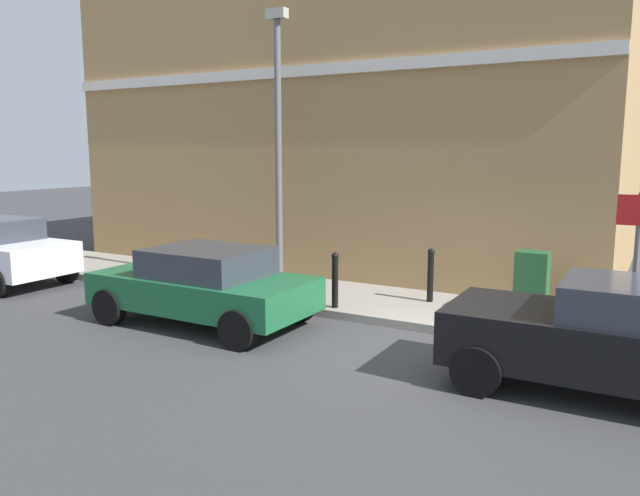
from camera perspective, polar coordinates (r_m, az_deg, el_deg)
name	(u,v)px	position (r m, az deg, el deg)	size (l,w,h in m)	color
ground	(446,352)	(9.72, 11.55, -9.41)	(80.00, 80.00, 0.00)	#38383A
sidewalk	(219,282)	(14.23, -9.35, -3.12)	(2.42, 30.00, 0.15)	gray
corner_building	(368,117)	(17.69, 4.44, 11.96)	(8.06, 13.50, 7.90)	#9E7A4C
car_black	(636,340)	(8.49, 27.18, -7.58)	(1.83, 4.49, 1.47)	black
car_green	(204,284)	(11.02, -10.64, -3.31)	(1.95, 3.93, 1.37)	#195933
utility_cabinet	(531,286)	(11.47, 18.94, -3.35)	(0.46, 0.61, 1.15)	#1E4C28
bollard_near_cabinet	(431,273)	(12.03, 10.18, -2.32)	(0.14, 0.14, 1.04)	black
bollard_far_kerb	(335,278)	(11.40, 1.40, -2.81)	(0.14, 0.14, 1.04)	black
street_sign	(637,248)	(9.95, 27.25, 0.03)	(0.08, 0.60, 2.30)	#59595B
lamppost	(278,138)	(13.10, -3.88, 10.15)	(0.20, 0.44, 5.72)	#59595B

